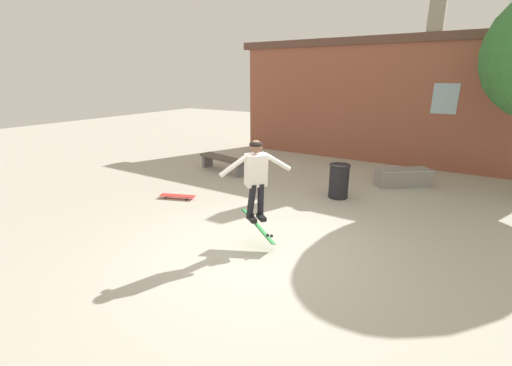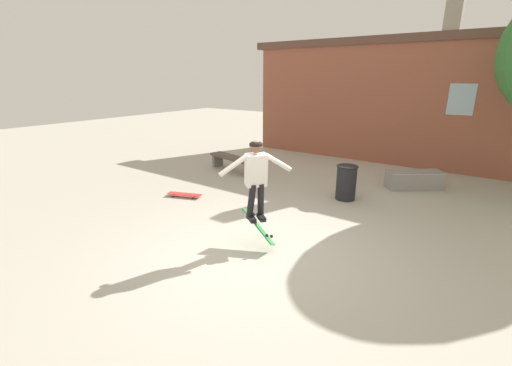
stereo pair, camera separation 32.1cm
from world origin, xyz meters
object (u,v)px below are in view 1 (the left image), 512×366
Objects in this scene: trash_bin at (339,180)px; skater at (256,174)px; skateboard_flipping at (258,226)px; skateboard_resting at (178,196)px; skate_ledge at (403,177)px; park_bench at (223,161)px.

skater is (-0.35, -3.26, 0.90)m from trash_bin.
trash_bin is 1.15× the size of skateboard_flipping.
skate_ledge is at bearing 21.40° from skateboard_resting.
skate_ledge is 1.95× the size of skateboard_flipping.
skater is at bearing -40.76° from skateboard_resting.
trash_bin is (3.89, -0.43, 0.10)m from park_bench.
park_bench is 3.92m from trash_bin.
skateboard_resting is (-3.31, -2.18, -0.37)m from trash_bin.
skateboard_flipping is at bearing -39.86° from skateboard_resting.
trash_bin is at bearing 6.86° from park_bench.
park_bench is 5.09m from skateboard_flipping.
skateboard_resting is at bearing -64.25° from park_bench.
skater reaches higher than trash_bin.
skateboard_flipping is (-1.50, -5.09, 0.14)m from skate_ledge.
skateboard_resting is (-4.48, -4.06, -0.17)m from skate_ledge.
park_bench is 5.27m from skate_ledge.
skateboard_flipping reaches higher than skate_ledge.
park_bench is at bearing 81.85° from skateboard_resting.
trash_bin reaches higher than park_bench.
trash_bin reaches higher than skate_ledge.
skate_ledge is 5.46m from skater.
park_bench is 2.69m from skateboard_resting.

